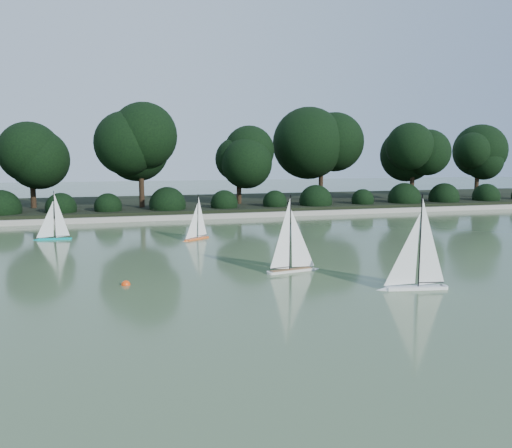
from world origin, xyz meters
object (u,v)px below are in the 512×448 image
object	(u,v)px
sailboat_orange	(195,232)
race_buoy	(126,285)
sailboat_teal	(51,232)
sailboat_white_b	(296,259)
sailboat_white_a	(411,274)

from	to	relation	value
sailboat_orange	race_buoy	distance (m)	4.90
sailboat_teal	sailboat_white_b	bearing A→B (deg)	-46.97
sailboat_white_b	sailboat_orange	size ratio (longest dim) A/B	1.22
sailboat_orange	sailboat_teal	world-z (taller)	sailboat_teal
sailboat_white_a	sailboat_white_b	world-z (taller)	sailboat_white_a
sailboat_teal	sailboat_orange	bearing A→B (deg)	-16.03
sailboat_white_b	sailboat_teal	distance (m)	7.39
sailboat_white_a	sailboat_teal	size ratio (longest dim) A/B	1.22
sailboat_white_a	sailboat_teal	world-z (taller)	sailboat_white_a
sailboat_white_a	race_buoy	bearing A→B (deg)	160.49
sailboat_orange	race_buoy	xyz separation A→B (m)	(-1.94, -4.49, -0.21)
race_buoy	sailboat_orange	bearing A→B (deg)	66.66
sailboat_white_a	sailboat_orange	size ratio (longest dim) A/B	1.30
sailboat_white_b	sailboat_orange	distance (m)	4.51
sailboat_white_a	sailboat_white_b	size ratio (longest dim) A/B	1.07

